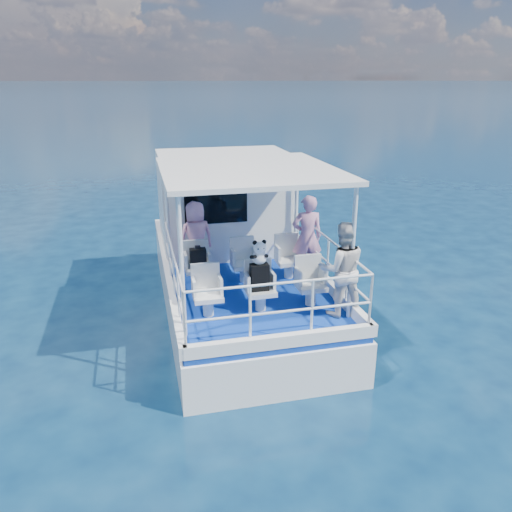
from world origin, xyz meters
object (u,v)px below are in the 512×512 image
(passenger_port_fwd, at_px, (196,238))
(backpack_center, at_px, (259,277))
(passenger_stbd_aft, at_px, (342,269))
(panda, at_px, (259,252))

(passenger_port_fwd, bearing_deg, backpack_center, 96.52)
(passenger_stbd_aft, bearing_deg, passenger_port_fwd, -41.28)
(backpack_center, xyz_separation_m, panda, (0.00, 0.02, 0.43))
(passenger_stbd_aft, bearing_deg, panda, -11.05)
(passenger_port_fwd, relative_size, panda, 3.60)
(passenger_stbd_aft, relative_size, panda, 3.93)
(backpack_center, height_order, panda, panda)
(backpack_center, bearing_deg, passenger_stbd_aft, -19.03)
(passenger_port_fwd, distance_m, passenger_stbd_aft, 3.24)
(panda, bearing_deg, passenger_port_fwd, 111.69)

